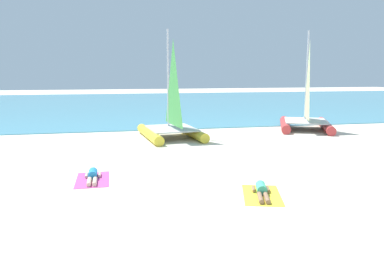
% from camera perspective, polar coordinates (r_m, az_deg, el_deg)
% --- Properties ---
extents(ground_plane, '(120.00, 120.00, 0.00)m').
position_cam_1_polar(ground_plane, '(20.41, -2.37, -1.58)').
color(ground_plane, beige).
extents(ocean_water, '(120.00, 40.00, 0.05)m').
position_cam_1_polar(ocean_water, '(43.00, -7.30, 3.83)').
color(ocean_water, '#4C9EB7').
rests_on(ocean_water, ground).
extents(sailboat_yellow, '(3.50, 4.94, 6.02)m').
position_cam_1_polar(sailboat_yellow, '(20.30, -3.27, 0.92)').
color(sailboat_yellow, yellow).
rests_on(sailboat_yellow, ground).
extents(sailboat_red, '(4.76, 5.64, 6.27)m').
position_cam_1_polar(sailboat_red, '(24.35, 17.38, 1.93)').
color(sailboat_red, '#CC3838').
rests_on(sailboat_red, ground).
extents(towel_left, '(1.13, 1.92, 0.01)m').
position_cam_1_polar(towel_left, '(13.06, -15.28, -7.80)').
color(towel_left, '#D84C99').
rests_on(towel_left, ground).
extents(sunbather_left, '(0.55, 1.56, 0.30)m').
position_cam_1_polar(sunbather_left, '(13.08, -15.28, -7.19)').
color(sunbather_left, '#268CCC').
rests_on(sunbather_left, towel_left).
extents(towel_right, '(1.60, 2.14, 0.01)m').
position_cam_1_polar(towel_right, '(11.30, 10.87, -10.25)').
color(towel_right, yellow).
rests_on(towel_right, ground).
extents(sunbather_right, '(0.82, 1.54, 0.30)m').
position_cam_1_polar(sunbather_right, '(11.32, 10.85, -9.54)').
color(sunbather_right, '#3FB28C').
rests_on(sunbather_right, towel_right).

